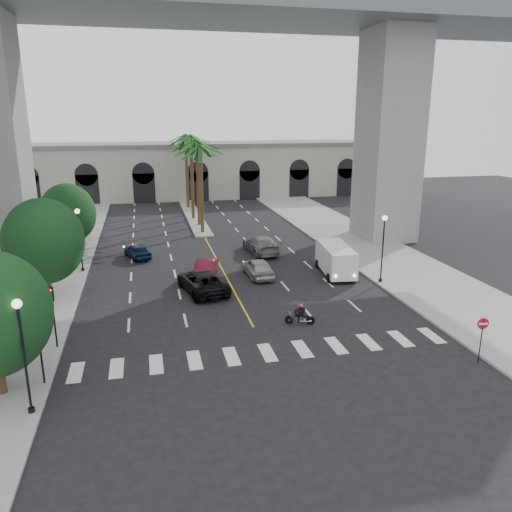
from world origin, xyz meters
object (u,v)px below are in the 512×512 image
Objects in this scene: lamp_post_left_near at (23,347)px; car_d at (261,244)px; car_e at (137,251)px; do_not_enter_sign at (482,331)px; lamp_post_right at (383,243)px; traffic_signal_far at (53,307)px; motorcycle_rider at (301,315)px; traffic_signal_near at (39,338)px; car_b at (207,267)px; cargo_van at (336,259)px; lamp_post_left_far at (79,235)px; car_c at (203,282)px; car_a at (258,268)px.

car_d is (15.82, 23.77, -2.39)m from lamp_post_left_near.
do_not_enter_sign reaches higher than car_e.
lamp_post_right is 23.62m from traffic_signal_far.
motorcycle_rider is (-8.44, -6.21, -2.61)m from lamp_post_right.
lamp_post_left_near reaches higher than car_d.
traffic_signal_near reaches higher than car_d.
car_d is at bearing -121.50° from car_b.
car_b is 10.50m from cargo_van.
cargo_van is at bearing 103.18° from do_not_enter_sign.
do_not_enter_sign is (17.47, -24.62, 1.17)m from car_e.
lamp_post_left_far is at bearing -4.35° from car_b.
motorcycle_rider is at bearing -44.70° from lamp_post_left_far.
car_c is (9.12, 14.09, -2.43)m from lamp_post_left_near.
lamp_post_left_far is at bearing 90.40° from traffic_signal_far.
car_a is 5.46m from car_c.
cargo_van is at bearing 113.66° from car_d.
car_a is at bearing 122.50° from do_not_enter_sign.
car_a is (13.80, 14.25, -1.75)m from traffic_signal_near.
traffic_signal_near is at bearing -90.00° from traffic_signal_far.
traffic_signal_near is at bearing 60.28° from car_e.
car_d is 1.44× the size of car_e.
car_d is (-6.98, 10.77, -2.39)m from lamp_post_right.
do_not_enter_sign reaches higher than car_c.
car_c is (-13.68, 1.09, -2.43)m from lamp_post_right.
lamp_post_right is at bearing 172.90° from car_b.
lamp_post_right is (22.80, 13.00, 0.00)m from lamp_post_left_near.
lamp_post_left_far is 16.24m from car_d.
lamp_post_left_near is at bearing 74.37° from car_b.
car_a is 6.39m from cargo_van.
traffic_signal_far is at bearing -164.02° from lamp_post_right.
lamp_post_left_far is at bearing 90.31° from traffic_signal_near.
traffic_signal_far is at bearing 62.55° from car_b.
car_e is (4.43, 3.51, -2.54)m from lamp_post_left_far.
cargo_van is at bearing 132.24° from lamp_post_right.
lamp_post_left_near and lamp_post_right have the same top height.
lamp_post_right reaches higher than motorcycle_rider.
car_c is (-4.77, -2.66, 0.03)m from car_a.
traffic_signal_near is at bearing 42.14° from car_a.
lamp_post_right is 1.47× the size of traffic_signal_far.
motorcycle_rider is 9.97m from car_a.
motorcycle_rider is at bearing 100.68° from car_e.
lamp_post_left_far is 14.74m from car_a.
car_e is (-11.39, 0.74, -0.15)m from car_d.
car_c is 0.98× the size of cargo_van.
car_c is at bearing 40.06° from traffic_signal_far.
lamp_post_left_far is 11.70m from car_c.
car_b is (-12.90, 4.83, -2.48)m from lamp_post_right.
traffic_signal_near is 0.64× the size of car_c.
lamp_post_left_near is 2.60m from traffic_signal_near.
motorcycle_rider is (14.36, 6.79, -2.61)m from lamp_post_left_near.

